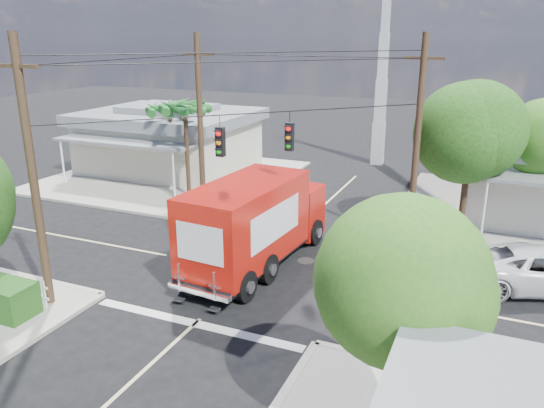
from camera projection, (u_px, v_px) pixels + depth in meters
The scene contains 14 objects.
ground at pixel (252, 271), 20.86m from camera, with size 120.00×120.00×0.00m, color black.
sidewalk_ne at pixel (544, 221), 26.27m from camera, with size 14.12×14.12×0.14m.
sidewalk_nw at pixel (172, 177), 34.44m from camera, with size 14.12×14.12×0.14m.
road_markings at pixel (235, 287), 19.57m from camera, with size 32.00×32.00×0.01m.
building_nw at pixel (169, 138), 35.59m from camera, with size 10.80×10.20×4.30m.
radio_tower at pixel (382, 84), 36.44m from camera, with size 0.80×0.80×17.00m.
tree_ne_front at pixel (471, 136), 22.60m from camera, with size 4.21×4.14×6.66m.
tree_ne_back at pixel (534, 145), 23.73m from camera, with size 3.77×3.66×5.82m.
tree_se at pixel (411, 288), 10.65m from camera, with size 3.67×3.54×5.62m.
palm_nw_front at pixel (185, 109), 28.69m from camera, with size 3.01×3.08×5.59m.
palm_nw_back at pixel (170, 110), 30.87m from camera, with size 3.01×3.08×5.19m.
utility_poles at pixel (232, 144), 21.42m from camera, with size 12.00×10.68×9.00m.
vending_boxes at pixel (443, 227), 23.63m from camera, with size 1.90×0.50×1.10m.
delivery_truck at pixel (256, 222), 20.90m from camera, with size 3.29×8.52×3.61m.
Camera 1 is at (8.24, -17.19, 8.91)m, focal length 35.00 mm.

